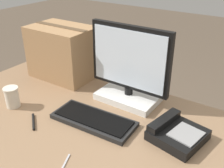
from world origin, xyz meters
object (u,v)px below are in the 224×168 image
(desk_phone, at_px, (176,133))
(cardboard_box, at_px, (63,52))
(paper_cup_left, at_px, (12,97))
(monitor, at_px, (129,72))
(pen_marker, at_px, (33,122))
(keyboard, at_px, (93,120))

(desk_phone, height_order, cardboard_box, cardboard_box)
(desk_phone, relative_size, cardboard_box, 0.62)
(paper_cup_left, bearing_deg, monitor, 40.58)
(cardboard_box, bearing_deg, monitor, -3.59)
(monitor, relative_size, pen_marker, 4.14)
(monitor, relative_size, desk_phone, 1.84)
(keyboard, distance_m, paper_cup_left, 0.45)
(paper_cup_left, bearing_deg, keyboard, 15.47)
(cardboard_box, bearing_deg, desk_phone, -13.15)
(keyboard, relative_size, desk_phone, 1.69)
(monitor, distance_m, desk_phone, 0.40)
(keyboard, distance_m, desk_phone, 0.39)
(paper_cup_left, height_order, cardboard_box, cardboard_box)
(desk_phone, height_order, pen_marker, desk_phone)
(monitor, bearing_deg, keyboard, -95.88)
(cardboard_box, distance_m, pen_marker, 0.55)
(keyboard, height_order, pen_marker, keyboard)
(pen_marker, bearing_deg, desk_phone, 63.38)
(cardboard_box, height_order, pen_marker, cardboard_box)
(monitor, relative_size, keyboard, 1.08)
(keyboard, bearing_deg, paper_cup_left, -167.78)
(monitor, bearing_deg, pen_marker, -120.90)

